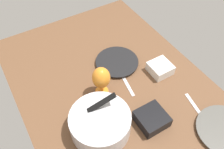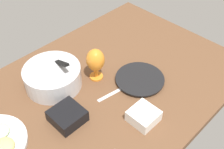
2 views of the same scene
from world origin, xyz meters
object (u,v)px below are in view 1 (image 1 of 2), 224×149
dinner_plate_right (117,62)px  mixing_bowl (100,122)px  hurricane_glass_orange (101,78)px  square_bowl_black (152,118)px  square_bowl_white (160,68)px

dinner_plate_right → mixing_bowl: mixing_bowl is taller
hurricane_glass_orange → square_bowl_black: 33.22cm
dinner_plate_right → hurricane_glass_orange: size_ratio=1.42×
dinner_plate_right → mixing_bowl: (-34.51, 30.87, 5.02)cm
mixing_bowl → square_bowl_black: mixing_bowl is taller
dinner_plate_right → mixing_bowl: 46.58cm
dinner_plate_right → square_bowl_white: 26.82cm
hurricane_glass_orange → square_bowl_black: hurricane_glass_orange is taller
dinner_plate_right → hurricane_glass_orange: bearing=127.7°
mixing_bowl → hurricane_glass_orange: bearing=-30.9°
hurricane_glass_orange → square_bowl_black: size_ratio=1.30×
mixing_bowl → square_bowl_white: mixing_bowl is taller
dinner_plate_right → square_bowl_black: square_bowl_black is taller
hurricane_glass_orange → square_bowl_black: bearing=-157.7°
mixing_bowl → square_bowl_black: size_ratio=2.07×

